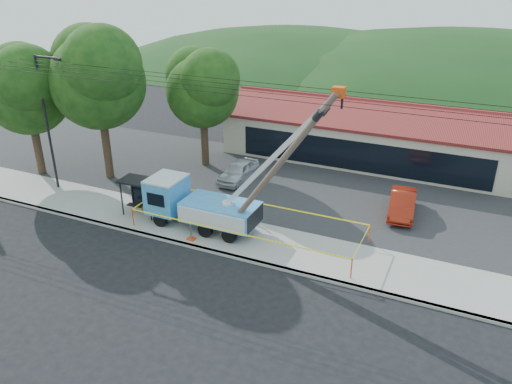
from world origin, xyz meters
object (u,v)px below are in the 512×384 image
Objects in this scene: leaning_pole at (278,166)px; utility_truck at (200,203)px; bus_shelter at (141,188)px; car_silver at (239,182)px; car_red at (401,215)px.

utility_truck is at bearing 173.50° from leaning_pole.
car_silver is at bearing 63.54° from bus_shelter.
car_red is at bearing 52.66° from leaning_pole.
car_silver is 0.97× the size of car_red.
utility_truck is at bearing -153.87° from car_red.
car_silver is (-1.06, 7.05, -1.62)m from utility_truck.
leaning_pole reaches higher than bus_shelter.
bus_shelter is (-9.01, 0.59, -3.11)m from leaning_pole.
bus_shelter is 15.87m from car_red.
bus_shelter is at bearing -161.84° from car_red.
car_red is (14.39, 6.46, -1.79)m from bus_shelter.
bus_shelter is 0.57× the size of car_red.
leaning_pole is at bearing -133.35° from car_red.
leaning_pole is 2.09× the size of car_red.
car_red is (5.37, 7.05, -4.89)m from leaning_pole.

